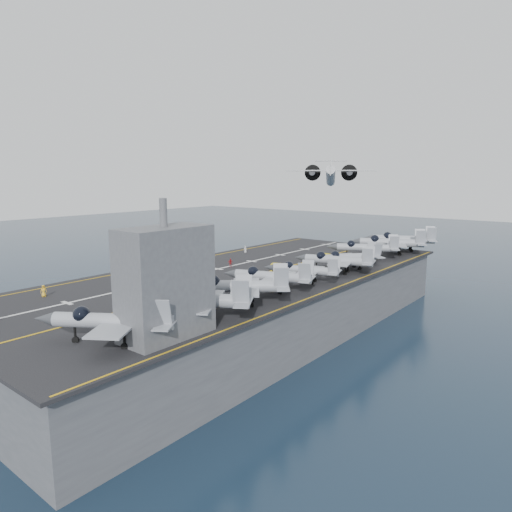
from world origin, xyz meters
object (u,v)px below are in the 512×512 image
Objects in this scene: island_superstructure at (165,269)px; fighter_jet_0 at (113,319)px; tow_cart_a at (164,302)px; transport_plane at (331,176)px.

fighter_jet_0 is at bearing -117.60° from island_superstructure.
tow_cart_a is at bearing 118.61° from fighter_jet_0.
transport_plane reaches higher than tow_cart_a.
fighter_jet_0 is 0.62× the size of transport_plane.
tow_cart_a is 0.07× the size of transport_plane.
fighter_jet_0 is at bearing -74.55° from transport_plane.
fighter_jet_0 is 14.03m from tow_cart_a.
transport_plane is at bearing 108.03° from island_superstructure.
fighter_jet_0 is at bearing -61.39° from tow_cart_a.
tow_cart_a is at bearing 141.87° from island_superstructure.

